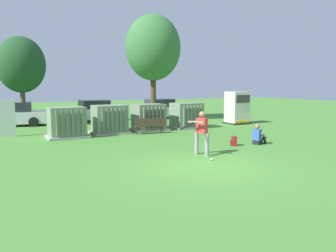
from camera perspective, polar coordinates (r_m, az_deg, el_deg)
ground_plane at (r=11.44m, az=6.78°, el=-6.98°), size 96.00×96.00×0.00m
transformer_west at (r=18.30m, az=-16.98°, el=0.54°), size 2.10×1.70×1.62m
transformer_mid_west at (r=19.37m, az=-10.00°, el=1.08°), size 2.10×1.70×1.62m
transformer_mid_east at (r=20.26m, az=-3.32°, el=1.43°), size 2.10×1.70×1.62m
transformer_east at (r=21.48m, az=3.20°, el=1.75°), size 2.10×1.70×1.62m
generator_enclosure at (r=24.36m, az=11.77°, el=3.06°), size 1.60×1.40×2.30m
park_bench at (r=18.92m, az=-3.10°, el=0.26°), size 1.83×0.60×0.92m
batter at (r=13.12m, az=5.70°, el=-0.82°), size 1.55×0.94×1.74m
sports_ball at (r=12.39m, az=7.49°, el=-5.69°), size 0.09×0.09×0.09m
seated_spectator at (r=16.14m, az=15.24°, el=-1.71°), size 0.77×0.61×0.96m
backpack at (r=15.50m, az=11.24°, el=-2.57°), size 0.35×0.38×0.44m
tree_left at (r=24.38m, az=-23.90°, el=9.56°), size 3.12×3.12×5.96m
tree_center_left at (r=26.66m, az=-2.59°, el=13.24°), size 4.31×4.31×8.23m
parked_car_left_of_center at (r=24.77m, az=-25.00°, el=1.72°), size 4.38×2.32×1.62m
parked_car_right_of_center at (r=26.17m, az=-12.74°, el=2.46°), size 4.25×2.02×1.62m
parked_car_rightmost at (r=27.62m, az=-1.65°, el=2.86°), size 4.21×1.94×1.62m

